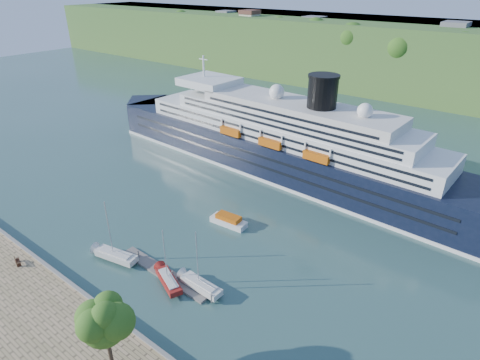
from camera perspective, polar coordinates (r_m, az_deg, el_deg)
name	(u,v)px	position (r m, az deg, el deg)	size (l,w,h in m)	color
ground	(88,300)	(60.11, -20.83, -15.66)	(400.00, 400.00, 0.00)	#2D504A
far_hillside	(422,57)	(171.84, 24.48, 15.61)	(400.00, 50.00, 24.00)	#305E25
quay_coping	(85,294)	(59.31, -21.18, -14.92)	(220.00, 0.50, 0.30)	slate
cruise_ship	(276,121)	(87.49, 5.08, 8.42)	(101.19, 14.74, 22.72)	black
park_bench	(18,261)	(68.66, -29.06, -10.01)	(1.74, 0.72, 1.12)	#422212
promenade_tree	(106,333)	(46.22, -18.53, -19.90)	(6.37, 6.37, 10.55)	#255B18
floating_pontoon	(164,273)	(61.36, -10.79, -12.85)	(17.20, 2.10, 0.38)	gray
sailboat_white_near	(113,234)	(62.76, -17.67, -7.36)	(7.65, 2.12, 9.88)	silver
sailboat_red	(167,261)	(56.61, -10.40, -11.28)	(6.76, 1.88, 8.73)	maroon
sailboat_white_far	(200,265)	(55.04, -5.68, -11.87)	(7.12, 1.98, 9.20)	silver
tender_launch	(229,220)	(70.58, -1.63, -5.70)	(6.74, 2.31, 1.86)	#C3560B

